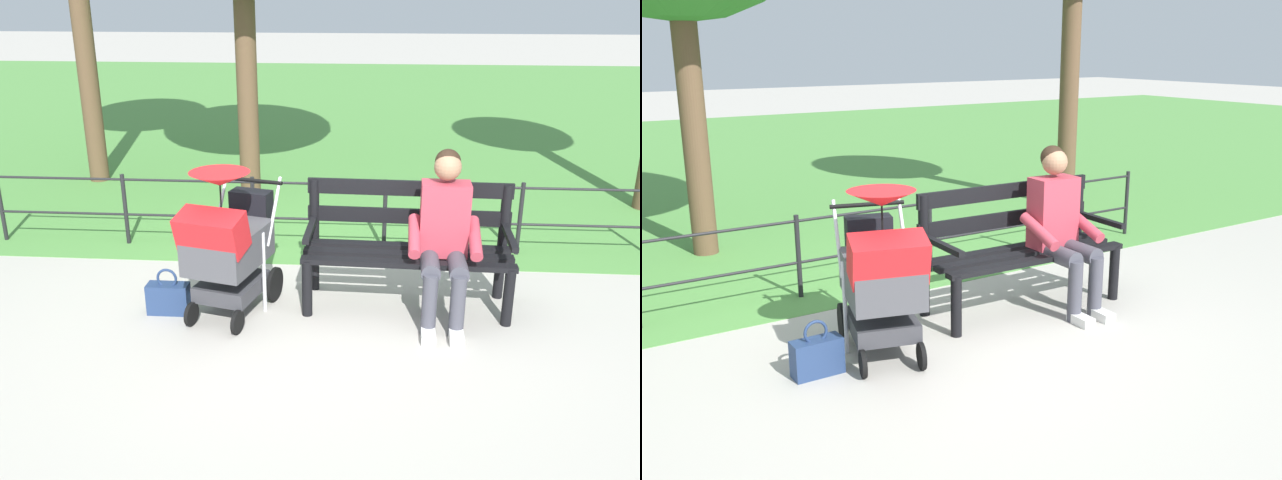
# 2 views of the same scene
# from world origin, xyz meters

# --- Properties ---
(ground_plane) EXTENTS (60.00, 60.00, 0.00)m
(ground_plane) POSITION_xyz_m (0.00, 0.00, 0.00)
(ground_plane) COLOR #ADA89E
(grass_lawn) EXTENTS (40.00, 16.00, 0.01)m
(grass_lawn) POSITION_xyz_m (0.00, -8.80, 0.00)
(grass_lawn) COLOR #518E42
(grass_lawn) RESTS_ON ground
(park_bench) EXTENTS (1.62, 0.65, 0.96)m
(park_bench) POSITION_xyz_m (-0.78, -0.12, 0.53)
(park_bench) COLOR black
(park_bench) RESTS_ON ground
(person_on_bench) EXTENTS (0.54, 0.74, 1.28)m
(person_on_bench) POSITION_xyz_m (-1.04, 0.11, 0.68)
(person_on_bench) COLOR #42424C
(person_on_bench) RESTS_ON ground
(stroller) EXTENTS (0.71, 0.98, 1.15)m
(stroller) POSITION_xyz_m (0.57, 0.20, 0.59)
(stroller) COLOR black
(stroller) RESTS_ON ground
(handbag) EXTENTS (0.32, 0.14, 0.37)m
(handbag) POSITION_xyz_m (1.05, 0.22, 0.13)
(handbag) COLOR navy
(handbag) RESTS_ON ground
(park_fence) EXTENTS (6.28, 0.04, 0.70)m
(park_fence) POSITION_xyz_m (0.00, -1.21, 0.41)
(park_fence) COLOR black
(park_fence) RESTS_ON ground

